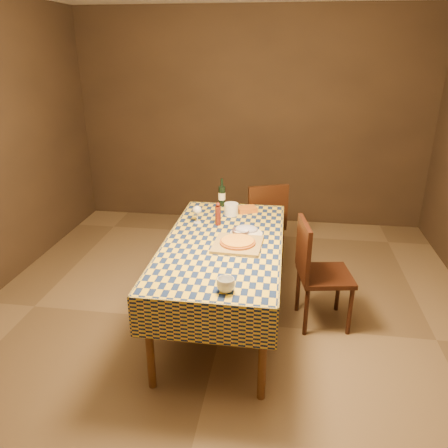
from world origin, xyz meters
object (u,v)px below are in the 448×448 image
at_px(wine_bottle, 222,196).
at_px(chair_far, 264,219).
at_px(pizza, 238,242).
at_px(chair_right, 316,268).
at_px(dining_table, 223,250).
at_px(white_plate, 246,234).
at_px(bowl, 240,232).
at_px(cutting_board, 238,245).

xyz_separation_m(wine_bottle, chair_far, (0.40, 0.32, -0.35)).
height_order(pizza, chair_right, chair_right).
relative_size(wine_bottle, chair_far, 0.29).
xyz_separation_m(dining_table, white_plate, (0.17, 0.16, 0.08)).
distance_m(pizza, chair_far, 1.27).
height_order(bowl, chair_far, chair_far).
relative_size(pizza, chair_right, 0.35).
height_order(cutting_board, bowl, bowl).
relative_size(bowl, wine_bottle, 0.52).
bearing_deg(bowl, chair_far, 81.89).
xyz_separation_m(cutting_board, white_plate, (0.05, 0.23, -0.00)).
height_order(dining_table, wine_bottle, wine_bottle).
height_order(white_plate, chair_right, chair_right).
height_order(dining_table, chair_far, chair_far).
bearing_deg(bowl, white_plate, 3.62).
bearing_deg(cutting_board, bowl, 90.55).
distance_m(pizza, bowl, 0.23).
distance_m(pizza, white_plate, 0.23).
bearing_deg(dining_table, cutting_board, -29.39).
distance_m(wine_bottle, chair_far, 0.62).
bearing_deg(cutting_board, wine_bottle, 105.86).
xyz_separation_m(white_plate, chair_right, (0.58, -0.04, -0.26)).
relative_size(cutting_board, bowl, 2.60).
distance_m(bowl, chair_far, 1.05).
xyz_separation_m(bowl, wine_bottle, (-0.26, 0.69, 0.08)).
bearing_deg(bowl, pizza, -89.45).
xyz_separation_m(wine_bottle, chair_right, (0.89, -0.73, -0.35)).
bearing_deg(cutting_board, chair_right, 16.93).
xyz_separation_m(white_plate, chair_far, (0.10, 1.01, -0.26)).
xyz_separation_m(pizza, chair_right, (0.63, 0.19, -0.28)).
height_order(chair_far, chair_right, same).
bearing_deg(chair_far, wine_bottle, -141.88).
bearing_deg(chair_right, pizza, -163.07).
height_order(bowl, chair_right, chair_right).
height_order(cutting_board, wine_bottle, wine_bottle).
height_order(pizza, chair_far, chair_far).
distance_m(bowl, chair_right, 0.69).
bearing_deg(white_plate, dining_table, -137.30).
distance_m(cutting_board, bowl, 0.23).
bearing_deg(white_plate, wine_bottle, 114.02).
distance_m(dining_table, chair_right, 0.78).
distance_m(cutting_board, chair_right, 0.71).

